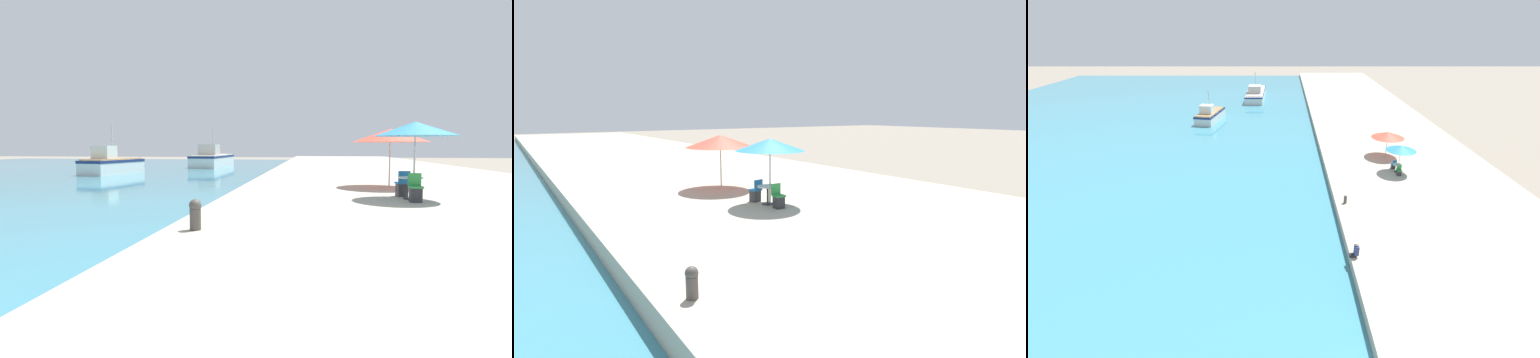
{
  "view_description": "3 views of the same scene",
  "coord_description": "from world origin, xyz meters",
  "views": [
    {
      "loc": [
        3.16,
        6.98,
        2.43
      ],
      "look_at": [
        1.5,
        18.54,
        1.48
      ],
      "focal_mm": 28.0,
      "sensor_mm": 36.0,
      "label": 1
    },
    {
      "loc": [
        -2.1,
        8.16,
        4.25
      ],
      "look_at": [
        6.48,
        20.79,
        1.68
      ],
      "focal_mm": 28.0,
      "sensor_mm": 36.0,
      "label": 2
    },
    {
      "loc": [
        -3.95,
        -7.82,
        13.56
      ],
      "look_at": [
        -4.0,
        18.0,
        1.28
      ],
      "focal_mm": 24.0,
      "sensor_mm": 36.0,
      "label": 3
    }
  ],
  "objects": [
    {
      "name": "cafe_table",
      "position": [
        6.37,
        20.79,
        1.22
      ],
      "size": [
        0.8,
        0.8,
        0.74
      ],
      "color": "#333338",
      "rests_on": "quay_promenade"
    },
    {
      "name": "person_at_quay",
      "position": [
        0.28,
        8.54,
        1.11
      ],
      "size": [
        0.53,
        0.36,
        0.97
      ],
      "color": "#232328",
      "rests_on": "quay_promenade"
    },
    {
      "name": "cafe_chair_right",
      "position": [
        6.27,
        21.5,
        1.01
      ],
      "size": [
        0.46,
        0.48,
        0.91
      ],
      "rotation": [
        0.0,
        0.0,
        0.15
      ],
      "color": "#2D2D33",
      "rests_on": "quay_promenade"
    },
    {
      "name": "water_basin",
      "position": [
        -28.0,
        37.0,
        0.02
      ],
      "size": [
        56.0,
        90.0,
        0.04
      ],
      "color": "teal",
      "rests_on": "ground_plane"
    },
    {
      "name": "cafe_chair_left",
      "position": [
        6.37,
        20.06,
        1.01
      ],
      "size": [
        0.4,
        0.43,
        0.91
      ],
      "rotation": [
        0.0,
        0.0,
        3.13
      ],
      "color": "#2D2D33",
      "rests_on": "quay_promenade"
    },
    {
      "name": "mooring_bollard",
      "position": [
        0.72,
        14.99,
        1.03
      ],
      "size": [
        0.26,
        0.26,
        0.65
      ],
      "color": "#4C4742",
      "rests_on": "quay_promenade"
    },
    {
      "name": "cafe_umbrella_pink",
      "position": [
        6.48,
        20.79,
        3.02
      ],
      "size": [
        2.69,
        2.69,
        2.57
      ],
      "color": "#B7B7B7",
      "rests_on": "quay_promenade"
    },
    {
      "name": "fishing_boat_mid",
      "position": [
        -9.07,
        54.78,
        0.96
      ],
      "size": [
        3.08,
        11.05,
        4.7
      ],
      "rotation": [
        0.0,
        0.0,
        0.0
      ],
      "color": "silver",
      "rests_on": "water_basin"
    },
    {
      "name": "fishing_boat_near",
      "position": [
        -14.53,
        40.17,
        0.91
      ],
      "size": [
        3.39,
        6.69,
        4.38
      ],
      "rotation": [
        0.0,
        0.0,
        -0.15
      ],
      "color": "silver",
      "rests_on": "water_basin"
    },
    {
      "name": "quay_promenade",
      "position": [
        8.0,
        37.0,
        0.34
      ],
      "size": [
        16.0,
        90.0,
        0.68
      ],
      "color": "#B2A893",
      "rests_on": "ground_plane"
    },
    {
      "name": "cafe_umbrella_white",
      "position": [
        6.43,
        24.83,
        2.92
      ],
      "size": [
        3.24,
        3.24,
        2.52
      ],
      "color": "#B7B7B7",
      "rests_on": "quay_promenade"
    }
  ]
}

